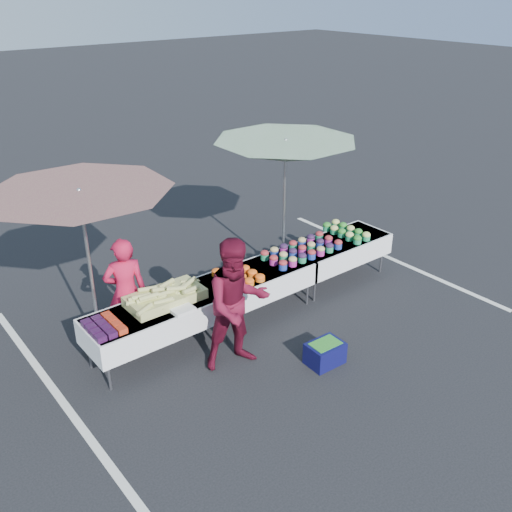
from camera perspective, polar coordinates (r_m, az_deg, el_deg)
ground at (r=9.04m, az=-0.00°, el=-5.71°), size 80.00×80.00×0.00m
stripe_left at (r=7.82m, az=-19.16°, el=-13.09°), size 0.10×5.00×0.00m
stripe_right at (r=11.07m, az=13.06°, el=-0.12°), size 0.10×5.00×0.00m
table_left at (r=7.90m, az=-10.32°, el=-6.29°), size 1.86×0.81×0.75m
table_center at (r=8.75m, az=-0.00°, el=-2.46°), size 1.86×0.81×0.75m
table_right at (r=9.85m, az=8.21°, el=0.68°), size 1.86×0.81×0.75m
berry_punnets at (r=7.50m, az=-14.97°, el=-6.85°), size 0.40×0.54×0.08m
corn_pile at (r=7.91m, az=-9.04°, el=-3.99°), size 1.16×0.57×0.26m
plastic_bags at (r=7.70m, az=-7.39°, el=-5.33°), size 0.30×0.25×0.05m
carrot_bowls at (r=8.45m, az=-1.81°, el=-1.89°), size 0.55×0.69×0.11m
potato_cups at (r=9.19m, az=4.63°, el=0.67°), size 1.34×0.58×0.16m
bean_baskets at (r=9.98m, az=9.01°, el=2.47°), size 0.36×0.86×0.15m
vendor at (r=8.19m, az=-12.90°, el=-3.51°), size 0.67×0.54×1.62m
customer at (r=7.47m, az=-1.89°, el=-4.85°), size 1.04×0.90×1.84m
umbrella_left at (r=7.47m, az=-17.10°, el=4.87°), size 3.04×3.04×2.43m
umbrella_right at (r=9.46m, az=2.95°, el=10.35°), size 3.13×3.13×2.43m
storage_bin at (r=7.92m, az=6.90°, el=-9.58°), size 0.51×0.38×0.32m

